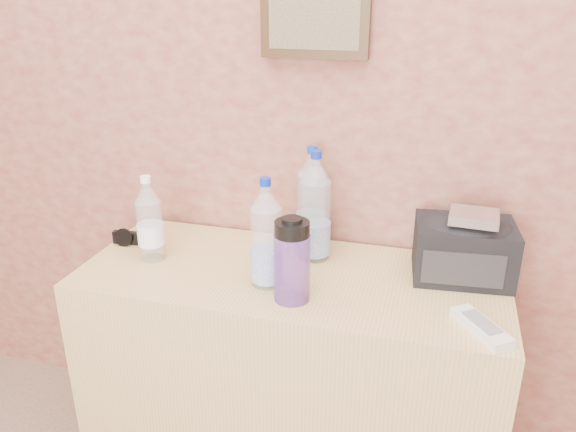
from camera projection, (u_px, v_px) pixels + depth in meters
The scene contains 11 objects.
picture_frame at pixel (315, 10), 1.50m from camera, with size 0.30×0.03×0.25m, color #382311, non-canonical shape.
dresser at pixel (290, 380), 1.68m from camera, with size 1.16×0.49×0.73m, color tan.
pet_large_b at pixel (311, 203), 1.66m from camera, with size 0.08×0.08×0.31m.
pet_large_c at pixel (315, 212), 1.58m from camera, with size 0.09×0.09×0.32m.
pet_large_d at pixel (266, 239), 1.44m from camera, with size 0.08×0.08×0.29m.
pet_small at pixel (150, 223), 1.59m from camera, with size 0.07×0.07×0.25m.
nalgene_bottle at pixel (292, 260), 1.38m from camera, with size 0.09×0.09×0.22m.
sunglasses at pixel (137, 238), 1.71m from camera, with size 0.15×0.06×0.04m, color black, non-canonical shape.
ac_remote at pixel (481, 327), 1.28m from camera, with size 0.17×0.05×0.02m, color beige.
toiletry_bag at pixel (464, 247), 1.50m from camera, with size 0.26×0.18×0.17m, color black, non-canonical shape.
foil_packet at pixel (474, 217), 1.43m from camera, with size 0.12×0.10×0.03m, color silver.
Camera 1 is at (0.36, 0.42, 1.46)m, focal length 35.00 mm.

